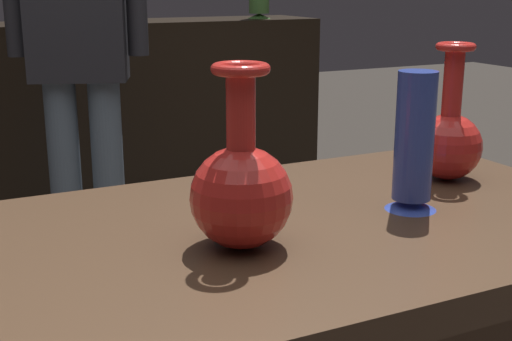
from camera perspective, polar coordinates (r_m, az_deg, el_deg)
The scene contains 5 objects.
back_display_shelf at distance 3.20m, azimuth -17.28°, elevation 2.50°, with size 2.60×0.40×0.99m.
vase_centerpiece at distance 0.97m, azimuth -1.21°, elevation -1.51°, with size 0.14×0.14×0.26m.
vase_tall_behind at distance 1.35m, azimuth 15.49°, elevation 2.54°, with size 0.12×0.12×0.26m.
vase_left_accent at distance 1.15m, azimuth 12.79°, elevation 2.00°, with size 0.08×0.08×0.23m.
visitor_center_back at distance 2.46m, azimuth -14.38°, elevation 10.99°, with size 0.44×0.28×1.69m.
Camera 1 is at (-0.46, -0.89, 1.16)m, focal length 48.95 mm.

